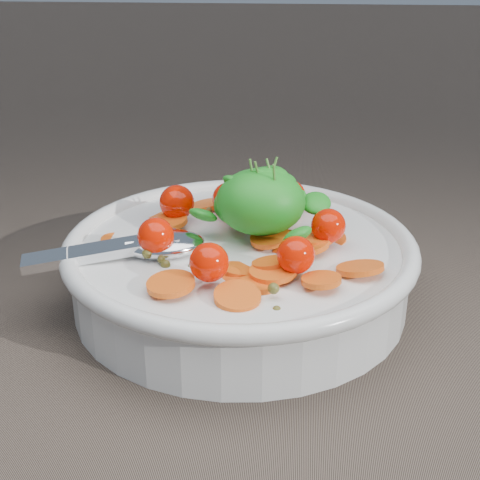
{
  "coord_description": "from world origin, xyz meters",
  "views": [
    {
      "loc": [
        0.07,
        -0.53,
        0.31
      ],
      "look_at": [
        0.03,
        0.01,
        0.06
      ],
      "focal_mm": 50.0,
      "sensor_mm": 36.0,
      "label": 1
    }
  ],
  "objects": [
    {
      "name": "ground",
      "position": [
        0.0,
        0.0,
        0.0
      ],
      "size": [
        6.0,
        6.0,
        0.0
      ],
      "primitive_type": "plane",
      "color": "brown",
      "rests_on": "ground"
    },
    {
      "name": "napkin",
      "position": [
        0.0,
        0.19,
        0.0
      ],
      "size": [
        0.17,
        0.16,
        0.01
      ],
      "primitive_type": "cube",
      "rotation": [
        0.0,
        0.0,
        0.32
      ],
      "color": "white",
      "rests_on": "ground"
    },
    {
      "name": "bowl",
      "position": [
        0.03,
        0.01,
        0.04
      ],
      "size": [
        0.34,
        0.31,
        0.13
      ],
      "color": "white",
      "rests_on": "ground"
    }
  ]
}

